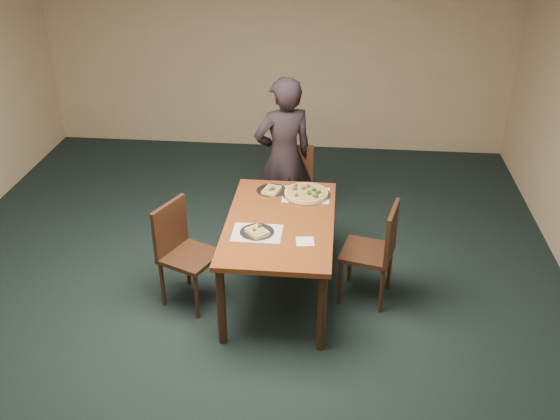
# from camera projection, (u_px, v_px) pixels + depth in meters

# --- Properties ---
(ground) EXTENTS (8.00, 8.00, 0.00)m
(ground) POSITION_uv_depth(u_px,v_px,m) (226.00, 335.00, 5.07)
(ground) COLOR black
(ground) RESTS_ON ground
(room_shell) EXTENTS (8.00, 8.00, 8.00)m
(room_shell) POSITION_uv_depth(u_px,v_px,m) (215.00, 136.00, 4.23)
(room_shell) COLOR #C8B08B
(room_shell) RESTS_ON ground
(dining_table) EXTENTS (0.90, 1.50, 0.75)m
(dining_table) POSITION_uv_depth(u_px,v_px,m) (280.00, 230.00, 5.26)
(dining_table) COLOR #622D13
(dining_table) RESTS_ON ground
(chair_far) EXTENTS (0.43, 0.43, 0.91)m
(chair_far) POSITION_uv_depth(u_px,v_px,m) (292.00, 185.00, 6.31)
(chair_far) COLOR black
(chair_far) RESTS_ON ground
(chair_left) EXTENTS (0.55, 0.55, 0.91)m
(chair_left) POSITION_uv_depth(u_px,v_px,m) (182.00, 248.00, 5.28)
(chair_left) COLOR black
(chair_left) RESTS_ON ground
(chair_right) EXTENTS (0.51, 0.51, 0.91)m
(chair_right) POSITION_uv_depth(u_px,v_px,m) (377.00, 248.00, 5.28)
(chair_right) COLOR black
(chair_right) RESTS_ON ground
(diner) EXTENTS (0.71, 0.60, 1.65)m
(diner) POSITION_uv_depth(u_px,v_px,m) (284.00, 158.00, 6.16)
(diner) COLOR black
(diner) RESTS_ON ground
(placemat_main) EXTENTS (0.42, 0.32, 0.00)m
(placemat_main) POSITION_uv_depth(u_px,v_px,m) (306.00, 195.00, 5.62)
(placemat_main) COLOR white
(placemat_main) RESTS_ON dining_table
(placemat_near) EXTENTS (0.40, 0.30, 0.00)m
(placemat_near) POSITION_uv_depth(u_px,v_px,m) (257.00, 233.00, 5.03)
(placemat_near) COLOR white
(placemat_near) RESTS_ON dining_table
(pizza_pan) EXTENTS (0.43, 0.43, 0.07)m
(pizza_pan) POSITION_uv_depth(u_px,v_px,m) (306.00, 193.00, 5.60)
(pizza_pan) COLOR silver
(pizza_pan) RESTS_ON dining_table
(slice_plate_near) EXTENTS (0.28, 0.28, 0.06)m
(slice_plate_near) POSITION_uv_depth(u_px,v_px,m) (257.00, 231.00, 5.03)
(slice_plate_near) COLOR silver
(slice_plate_near) RESTS_ON dining_table
(slice_plate_far) EXTENTS (0.28, 0.28, 0.06)m
(slice_plate_far) POSITION_uv_depth(u_px,v_px,m) (272.00, 190.00, 5.68)
(slice_plate_far) COLOR silver
(slice_plate_far) RESTS_ON dining_table
(napkin) EXTENTS (0.16, 0.16, 0.01)m
(napkin) POSITION_uv_depth(u_px,v_px,m) (305.00, 242.00, 4.91)
(napkin) COLOR white
(napkin) RESTS_ON dining_table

